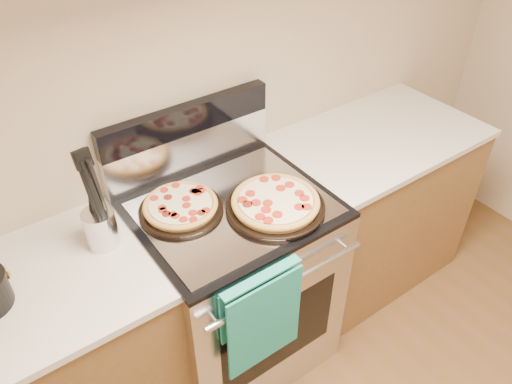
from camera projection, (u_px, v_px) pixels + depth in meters
wall_back at (177, 72)px, 1.92m from camera, size 4.00×0.00×4.00m
range_body at (233, 284)px, 2.26m from camera, size 0.76×0.68×0.90m
oven_window at (279, 335)px, 2.04m from camera, size 0.56×0.01×0.40m
cooktop at (230, 206)px, 1.97m from camera, size 0.76×0.68×0.02m
backsplash_lower at (189, 150)px, 2.11m from camera, size 0.76×0.06×0.18m
backsplash_upper at (186, 119)px, 2.02m from camera, size 0.76×0.06×0.12m
oven_handle at (288, 284)px, 1.80m from camera, size 0.70×0.03×0.03m
dish_towel at (261, 317)px, 1.81m from camera, size 0.32×0.05×0.42m
foil_sheet at (234, 208)px, 1.94m from camera, size 0.70×0.55×0.01m
cabinet_right at (366, 209)px, 2.68m from camera, size 1.00×0.62×0.88m
countertop_right at (379, 137)px, 2.40m from camera, size 1.02×0.64×0.03m
pepperoni_pizza_back at (181, 207)px, 1.91m from camera, size 0.37×0.37×0.04m
pepperoni_pizza_front at (275, 203)px, 1.92m from camera, size 0.46×0.46×0.05m
utensil_crock at (101, 228)px, 1.76m from camera, size 0.12×0.12×0.14m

